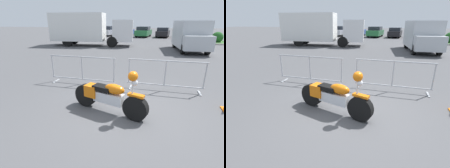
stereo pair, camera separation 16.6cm
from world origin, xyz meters
TOP-DOWN VIEW (x-y plane):
  - ground_plane at (0.00, 0.00)m, footprint 120.00×120.00m
  - motorcycle at (-0.46, -0.16)m, footprint 2.10×0.84m
  - crowd_barrier_near at (-1.96, 1.75)m, footprint 2.56×0.50m
  - crowd_barrier_far at (1.04, 1.75)m, footprint 2.56×0.50m
  - box_truck at (-5.64, 12.35)m, footprint 7.88×2.97m
  - delivery_van at (3.39, 11.26)m, footprint 2.31×5.13m
  - parked_car_tan at (-9.45, 23.67)m, footprint 2.47×4.72m
  - parked_car_silver at (-6.62, 24.27)m, footprint 2.42×4.63m
  - parked_car_blue at (-3.79, 24.23)m, footprint 2.36×4.51m
  - parked_car_green at (-0.96, 23.52)m, footprint 2.42×4.62m
  - parked_car_black at (1.87, 23.53)m, footprint 2.23×4.27m
  - parked_car_maroon at (4.70, 23.52)m, footprint 2.33×4.47m
  - pedestrian at (5.23, 13.50)m, footprint 0.44×0.44m
  - planter_island at (7.09, 17.36)m, footprint 3.79×3.79m

SIDE VIEW (x-z plane):
  - ground_plane at x=0.00m, z-range 0.00..0.00m
  - planter_island at x=7.09m, z-range -0.29..0.91m
  - motorcycle at x=-0.46m, z-range -0.15..1.08m
  - crowd_barrier_near at x=-1.96m, z-range 0.02..1.09m
  - crowd_barrier_far at x=1.04m, z-range 0.02..1.09m
  - parked_car_black at x=1.87m, z-range 0.01..1.39m
  - parked_car_maroon at x=4.70m, z-range 0.01..1.46m
  - parked_car_blue at x=-3.79m, z-range 0.01..1.47m
  - parked_car_green at x=-0.96m, z-range 0.01..1.51m
  - parked_car_silver at x=-6.62m, z-range 0.01..1.51m
  - parked_car_tan at x=-9.45m, z-range 0.01..1.54m
  - pedestrian at x=5.23m, z-range 0.07..1.76m
  - delivery_van at x=3.39m, z-range 0.09..2.40m
  - box_truck at x=-5.64m, z-range 0.15..3.13m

